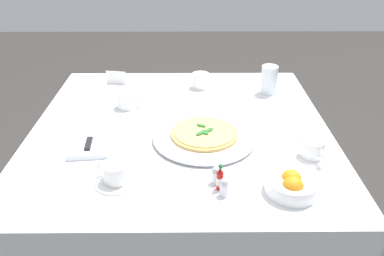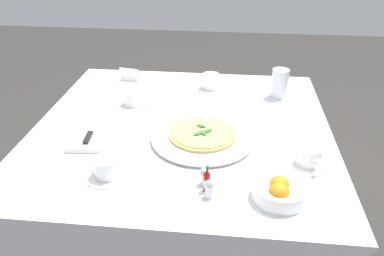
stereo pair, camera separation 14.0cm
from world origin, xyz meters
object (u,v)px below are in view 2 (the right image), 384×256
object	(u,v)px
napkin_folded	(92,134)
pizza_plate	(203,137)
pizza	(203,134)
pepper_shaker	(210,190)
coffee_cup_center_back	(107,169)
water_glass_right_edge	(280,84)
coffee_cup_far_left	(134,99)
salt_shaker	(204,177)
coffee_cup_far_right	(211,82)
dinner_knife	(92,130)
citrus_bowl	(279,191)
hot_sauce_bottle	(207,181)
menu_card	(129,75)
coffee_cup_left_edge	(309,157)

from	to	relation	value
napkin_folded	pizza_plate	bearing A→B (deg)	-93.33
pizza	pepper_shaker	bearing A→B (deg)	-171.67
coffee_cup_center_back	water_glass_right_edge	size ratio (longest dim) A/B	1.07
coffee_cup_far_left	napkin_folded	xyz separation A→B (m)	(-0.26, 0.09, -0.02)
coffee_cup_far_left	salt_shaker	bearing A→B (deg)	-146.51
coffee_cup_far_right	dinner_knife	bearing A→B (deg)	139.80
water_glass_right_edge	citrus_bowl	world-z (taller)	water_glass_right_edge
citrus_bowl	hot_sauce_bottle	world-z (taller)	hot_sauce_bottle
hot_sauce_bottle	coffee_cup_far_left	bearing A→B (deg)	32.83
hot_sauce_bottle	dinner_knife	bearing A→B (deg)	58.43
dinner_knife	salt_shaker	world-z (taller)	salt_shaker
coffee_cup_far_left	menu_card	distance (m)	0.27
coffee_cup_far_right	pizza_plate	bearing A→B (deg)	-179.86
coffee_cup_left_edge	water_glass_right_edge	world-z (taller)	water_glass_right_edge
citrus_bowl	salt_shaker	bearing A→B (deg)	77.86
coffee_cup_center_back	dinner_knife	xyz separation A→B (m)	(0.23, 0.12, -0.01)
menu_card	coffee_cup_left_edge	bearing A→B (deg)	-30.57
menu_card	pizza_plate	bearing A→B (deg)	-42.57
salt_shaker	menu_card	distance (m)	0.85
citrus_bowl	menu_card	distance (m)	1.01
water_glass_right_edge	hot_sauce_bottle	distance (m)	0.72
coffee_cup_center_back	salt_shaker	bearing A→B (deg)	-91.07
coffee_cup_left_edge	menu_card	bearing A→B (deg)	49.61
coffee_cup_center_back	water_glass_right_edge	world-z (taller)	water_glass_right_edge
pepper_shaker	water_glass_right_edge	bearing A→B (deg)	-19.35
dinner_knife	citrus_bowl	size ratio (longest dim) A/B	1.31
coffee_cup_far_right	salt_shaker	bearing A→B (deg)	-177.87
coffee_cup_far_left	hot_sauce_bottle	world-z (taller)	hot_sauce_bottle
citrus_bowl	pepper_shaker	bearing A→B (deg)	93.27
dinner_knife	water_glass_right_edge	bearing A→B (deg)	-64.08
coffee_cup_far_left	pizza_plate	bearing A→B (deg)	-128.88
pizza	dinner_knife	size ratio (longest dim) A/B	1.19
pizza_plate	water_glass_right_edge	xyz separation A→B (m)	(0.39, -0.29, 0.04)
coffee_cup_center_back	dinner_knife	bearing A→B (deg)	28.60
water_glass_right_edge	dinner_knife	xyz separation A→B (m)	(-0.41, 0.68, -0.03)
coffee_cup_far_left	water_glass_right_edge	distance (m)	0.61
coffee_cup_left_edge	hot_sauce_bottle	distance (m)	0.34
menu_card	citrus_bowl	bearing A→B (deg)	-42.21
pepper_shaker	salt_shaker	bearing A→B (deg)	19.65
pizza	coffee_cup_left_edge	xyz separation A→B (m)	(-0.12, -0.34, 0.00)
dinner_knife	hot_sauce_bottle	size ratio (longest dim) A/B	2.36
water_glass_right_edge	menu_card	bearing A→B (deg)	81.25
pizza_plate	coffee_cup_center_back	bearing A→B (deg)	132.57
dinner_knife	salt_shaker	size ratio (longest dim) A/B	3.48
coffee_cup_far_left	hot_sauce_bottle	bearing A→B (deg)	-147.17
dinner_knife	citrus_bowl	xyz separation A→B (m)	(-0.28, -0.62, 0.00)
salt_shaker	hot_sauce_bottle	bearing A→B (deg)	-160.35
pizza	coffee_cup_left_edge	distance (m)	0.36
coffee_cup_left_edge	water_glass_right_edge	size ratio (longest dim) A/B	1.08
dinner_knife	pizza_plate	bearing A→B (deg)	-92.84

